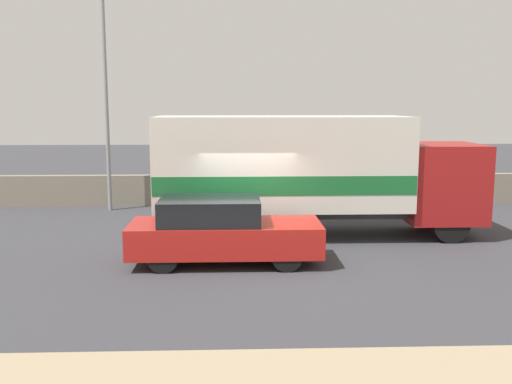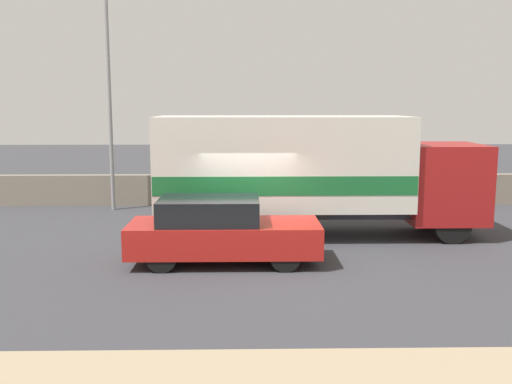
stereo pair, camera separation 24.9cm
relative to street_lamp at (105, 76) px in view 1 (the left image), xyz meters
The scene contains 5 objects.
ground_plane 9.51m from the street_lamp, 54.64° to the right, with size 80.00×80.00×0.00m, color #38383D.
stone_wall_backdrop 6.38m from the street_lamp, 10.82° to the left, with size 60.00×0.35×1.14m.
street_lamp is the anchor object (origin of this frame).
box_truck 8.23m from the street_lamp, 33.05° to the right, with size 9.11×2.54×3.40m.
car_hatchback 9.03m from the street_lamp, 59.53° to the right, with size 4.49×1.72×1.56m.
Camera 1 is at (-0.33, -13.41, 3.74)m, focal length 40.00 mm.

